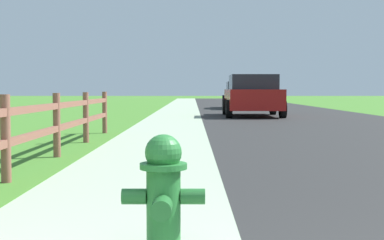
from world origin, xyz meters
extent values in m
plane|color=#427C2A|center=(0.00, 25.00, 0.00)|extent=(120.00, 120.00, 0.00)
cube|color=#292929|center=(3.50, 27.00, 0.00)|extent=(7.00, 66.00, 0.01)
cube|color=#A0B496|center=(-3.00, 27.00, 0.00)|extent=(6.00, 66.00, 0.01)
cube|color=#427C2A|center=(-4.50, 27.00, 0.01)|extent=(5.00, 66.00, 0.00)
cylinder|color=#287233|center=(-0.51, 1.95, 0.29)|extent=(0.21, 0.21, 0.58)
cylinder|color=#287233|center=(-0.51, 1.95, 0.56)|extent=(0.29, 0.29, 0.03)
sphere|color=#287233|center=(-0.51, 1.95, 0.64)|extent=(0.23, 0.23, 0.23)
cube|color=#22612B|center=(-0.51, 1.95, 0.72)|extent=(0.04, 0.04, 0.04)
cylinder|color=#22612B|center=(-0.70, 1.95, 0.37)|extent=(0.15, 0.10, 0.10)
cylinder|color=#22612B|center=(-0.33, 1.95, 0.37)|extent=(0.15, 0.10, 0.10)
cylinder|color=#22612B|center=(-0.51, 1.75, 0.34)|extent=(0.12, 0.18, 0.12)
cylinder|color=brown|center=(-2.38, 4.56, 0.49)|extent=(0.11, 0.11, 0.98)
cylinder|color=brown|center=(-2.38, 6.82, 0.49)|extent=(0.11, 0.11, 0.98)
cylinder|color=brown|center=(-2.38, 9.08, 0.49)|extent=(0.11, 0.11, 0.98)
cylinder|color=brown|center=(-2.38, 11.33, 0.49)|extent=(0.11, 0.11, 0.98)
cube|color=brown|center=(-2.38, 5.69, 0.44)|extent=(0.07, 11.28, 0.09)
cube|color=brown|center=(-2.38, 5.69, 0.78)|extent=(0.07, 11.28, 0.09)
cube|color=maroon|center=(1.98, 19.52, 0.66)|extent=(1.99, 4.25, 0.75)
cube|color=#1E232B|center=(1.98, 19.32, 1.31)|extent=(1.73, 2.17, 0.55)
cylinder|color=black|center=(2.93, 18.19, 0.33)|extent=(0.23, 0.67, 0.66)
cylinder|color=black|center=(1.00, 18.22, 0.33)|extent=(0.23, 0.67, 0.66)
cylinder|color=black|center=(2.97, 20.82, 0.33)|extent=(0.23, 0.67, 0.66)
cylinder|color=black|center=(1.03, 20.84, 0.33)|extent=(0.23, 0.67, 0.66)
cube|color=white|center=(2.34, 28.11, 0.61)|extent=(1.91, 4.97, 0.63)
cube|color=#1E232B|center=(2.34, 28.17, 1.18)|extent=(1.63, 2.68, 0.51)
cylinder|color=black|center=(3.18, 26.56, 0.35)|extent=(0.24, 0.71, 0.70)
cylinder|color=black|center=(1.41, 26.62, 0.35)|extent=(0.24, 0.71, 0.70)
cylinder|color=black|center=(3.27, 29.61, 0.35)|extent=(0.24, 0.71, 0.70)
cylinder|color=black|center=(1.51, 29.67, 0.35)|extent=(0.24, 0.71, 0.70)
camera|label=1|loc=(-0.34, -1.38, 1.03)|focal=50.93mm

